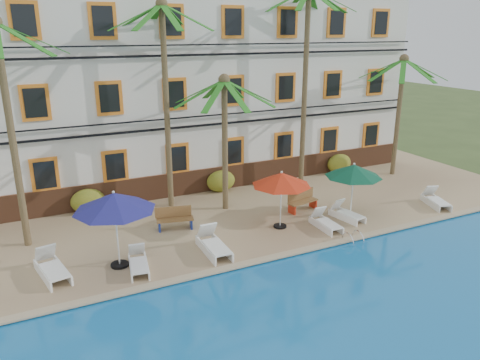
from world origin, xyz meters
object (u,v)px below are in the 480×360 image
lounger_c (213,244)px  umbrella_green (354,171)px  lounger_e (346,213)px  bench_left (175,218)px  palm_b (165,80)px  umbrella_red (281,179)px  lounger_a (52,268)px  pool_ladder (353,241)px  palm_c (225,122)px  palm_d (306,64)px  bench_right (302,200)px  palm_e (400,97)px  lounger_f (436,200)px  lounger_b (138,263)px  palm_a (7,105)px  lounger_d (325,222)px  umbrella_blue (114,202)px

lounger_c → umbrella_green: bearing=4.4°
lounger_e → bench_left: 7.38m
palm_b → bench_left: palm_b is taller
palm_b → umbrella_red: (3.30, -4.40, -3.71)m
bench_left → lounger_a: bearing=-158.4°
umbrella_green → pool_ladder: umbrella_green is taller
palm_c → palm_b: bearing=146.0°
umbrella_green → bench_left: (-7.35, 2.17, -1.63)m
palm_c → palm_d: size_ratio=0.61×
palm_c → lounger_c: 5.81m
bench_right → palm_e: bearing=17.5°
lounger_f → pool_ladder: lounger_f is taller
palm_e → bench_left: palm_e is taller
lounger_b → lounger_e: bearing=3.0°
umbrella_green → lounger_b: (-9.59, -0.61, -1.84)m
palm_d → umbrella_green: palm_d is taller
pool_ladder → lounger_c: bearing=164.4°
palm_e → lounger_a: bearing=-168.3°
palm_c → lounger_b: (-5.07, -3.95, -3.77)m
lounger_c → bench_right: size_ratio=1.33×
palm_a → bench_left: 7.48m
palm_e → umbrella_red: size_ratio=2.71×
palm_b → lounger_f: palm_b is taller
umbrella_red → lounger_c: size_ratio=1.18×
palm_b → lounger_c: palm_b is taller
palm_c → umbrella_red: size_ratio=2.49×
bench_right → lounger_d: bearing=-96.2°
bench_left → pool_ladder: size_ratio=2.11×
lounger_a → lounger_b: size_ratio=1.19×
umbrella_blue → lounger_e: bearing=-0.4°
palm_b → lounger_e: 9.74m
lounger_b → umbrella_blue: bearing=134.1°
lounger_d → lounger_e: lounger_d is taller
lounger_b → lounger_f: lounger_f is taller
palm_a → lounger_c: bearing=-31.1°
bench_left → pool_ladder: bench_left is taller
lounger_f → bench_left: bench_left is taller
lounger_a → lounger_f: (16.74, -0.87, -0.03)m
lounger_b → pool_ladder: lounger_b is taller
lounger_c → bench_left: size_ratio=1.32×
lounger_a → lounger_e: size_ratio=1.21×
umbrella_green → lounger_a: (-12.29, 0.21, -1.79)m
palm_b → palm_d: 7.22m
palm_d → umbrella_blue: bearing=-155.5°
palm_e → lounger_c: 14.39m
palm_b → lounger_c: (-0.10, -5.31, -5.48)m
lounger_b → lounger_e: size_ratio=1.02×
palm_a → lounger_a: 5.89m
umbrella_blue → umbrella_green: (10.12, 0.06, -0.28)m
palm_b → palm_c: palm_b is taller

